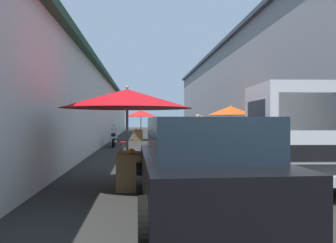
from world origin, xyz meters
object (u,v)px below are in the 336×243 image
(delivery_truck, at_px, (287,138))
(vendor_in_shade, at_px, (202,129))
(fruit_stall_near_left, at_px, (128,106))
(hatchback_car, at_px, (201,165))
(fruit_stall_mid_lane, at_px, (140,116))
(vendor_by_crates, at_px, (198,130))
(parked_scooter, at_px, (114,138))
(fruit_stall_near_right, at_px, (230,115))
(plastic_stool, at_px, (124,144))

(delivery_truck, bearing_deg, vendor_in_shade, -0.71)
(fruit_stall_near_left, height_order, hatchback_car, fruit_stall_near_left)
(delivery_truck, bearing_deg, fruit_stall_mid_lane, 11.02)
(fruit_stall_near_left, distance_m, fruit_stall_mid_lane, 15.48)
(delivery_truck, bearing_deg, vendor_by_crates, 4.23)
(parked_scooter, bearing_deg, vendor_in_shade, -97.15)
(fruit_stall_near_right, bearing_deg, hatchback_car, 162.14)
(delivery_truck, bearing_deg, plastic_stool, 25.27)
(hatchback_car, height_order, delivery_truck, delivery_truck)
(fruit_stall_near_right, relative_size, hatchback_car, 0.64)
(delivery_truck, distance_m, vendor_in_shade, 10.13)
(plastic_stool, bearing_deg, delivery_truck, -154.73)
(fruit_stall_near_right, distance_m, fruit_stall_mid_lane, 7.21)
(parked_scooter, height_order, plastic_stool, parked_scooter)
(plastic_stool, bearing_deg, fruit_stall_near_right, -68.21)
(parked_scooter, bearing_deg, delivery_truck, -157.29)
(fruit_stall_near_left, bearing_deg, vendor_in_shade, -19.40)
(vendor_by_crates, relative_size, vendor_in_shade, 1.02)
(vendor_in_shade, bearing_deg, plastic_stool, 116.93)
(fruit_stall_near_right, bearing_deg, vendor_in_shade, 97.44)
(fruit_stall_near_right, distance_m, vendor_in_shade, 1.76)
(delivery_truck, xyz_separation_m, vendor_in_shade, (10.13, -0.13, -0.10))
(fruit_stall_mid_lane, bearing_deg, delivery_truck, -168.98)
(fruit_stall_near_right, distance_m, delivery_truck, 10.50)
(fruit_stall_near_left, bearing_deg, parked_scooter, 6.17)
(parked_scooter, bearing_deg, vendor_by_crates, -129.47)
(fruit_stall_near_right, relative_size, vendor_in_shade, 1.53)
(vendor_by_crates, distance_m, parked_scooter, 5.12)
(fruit_stall_near_right, xyz_separation_m, fruit_stall_near_left, (-10.09, 5.07, 0.04))
(vendor_in_shade, bearing_deg, vendor_by_crates, 165.67)
(fruit_stall_near_left, bearing_deg, plastic_stool, 3.49)
(fruit_stall_mid_lane, relative_size, hatchback_car, 0.58)
(hatchback_car, bearing_deg, delivery_truck, -51.14)
(delivery_truck, relative_size, vendor_in_shade, 3.07)
(hatchback_car, relative_size, parked_scooter, 2.33)
(fruit_stall_mid_lane, xyz_separation_m, delivery_truck, (-15.73, -3.06, -0.62))
(vendor_in_shade, xyz_separation_m, parked_scooter, (0.58, 4.61, -0.49))
(fruit_stall_near_right, xyz_separation_m, plastic_stool, (-2.22, 5.55, -1.33))
(plastic_stool, bearing_deg, parked_scooter, 14.08)
(fruit_stall_mid_lane, distance_m, vendor_by_crates, 8.66)
(vendor_by_crates, bearing_deg, hatchback_car, 170.01)
(hatchback_car, distance_m, vendor_by_crates, 9.38)
(delivery_truck, distance_m, vendor_by_crates, 7.50)
(vendor_in_shade, bearing_deg, hatchback_car, 169.03)
(vendor_by_crates, bearing_deg, fruit_stall_near_left, 158.81)
(vendor_in_shade, distance_m, parked_scooter, 4.67)
(fruit_stall_near_left, bearing_deg, fruit_stall_mid_lane, -1.07)
(fruit_stall_near_left, relative_size, parked_scooter, 1.62)
(fruit_stall_near_left, distance_m, plastic_stool, 8.00)
(fruit_stall_near_right, distance_m, fruit_stall_near_left, 11.29)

